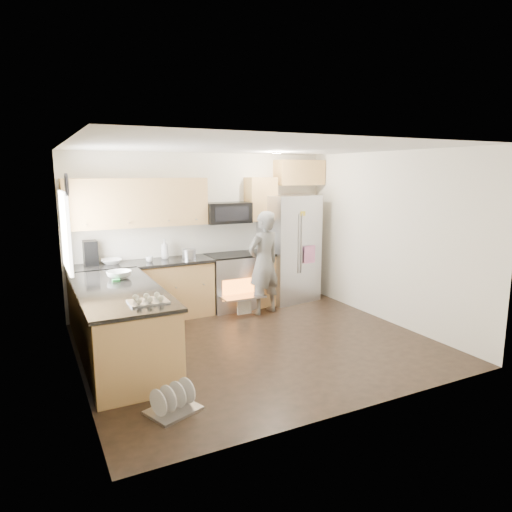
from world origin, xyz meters
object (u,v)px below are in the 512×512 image
refrigerator (289,248)px  dish_rack (173,404)px  stove_range (230,269)px  person (264,263)px

refrigerator → dish_rack: bearing=-143.9°
refrigerator → stove_range: bearing=172.7°
refrigerator → person: refrigerator is taller
stove_range → dish_rack: size_ratio=3.13×
person → dish_rack: 3.40m
person → stove_range: bearing=-66.8°
refrigerator → person: bearing=-154.8°
stove_range → person: 0.64m
refrigerator → dish_rack: 4.30m
dish_rack → stove_range: bearing=57.0°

